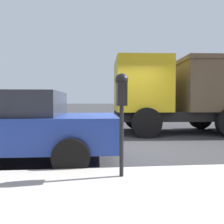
# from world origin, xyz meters

# --- Properties ---
(ground_plane) EXTENTS (220.00, 220.00, 0.00)m
(ground_plane) POSITION_xyz_m (0.00, 0.00, 0.00)
(ground_plane) COLOR #333335
(parking_meter) EXTENTS (0.21, 0.19, 1.51)m
(parking_meter) POSITION_xyz_m (-2.63, 0.77, 1.30)
(parking_meter) COLOR black
(parking_meter) RESTS_ON sidewalk
(car_blue) EXTENTS (2.18, 4.45, 1.45)m
(car_blue) POSITION_xyz_m (-1.12, 2.94, 0.77)
(car_blue) COLOR navy
(car_blue) RESTS_ON ground_plane
(dump_truck) EXTENTS (2.98, 6.77, 2.88)m
(dump_truck) POSITION_xyz_m (2.62, -3.12, 1.65)
(dump_truck) COLOR black
(dump_truck) RESTS_ON ground_plane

